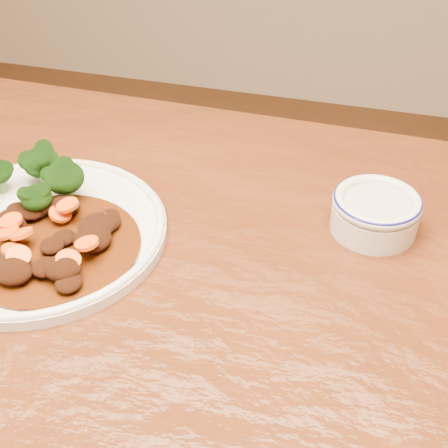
# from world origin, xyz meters

# --- Properties ---
(dining_table) EXTENTS (1.52, 0.93, 0.75)m
(dining_table) POSITION_xyz_m (0.00, 0.00, 0.67)
(dining_table) COLOR #57240F
(dining_table) RESTS_ON ground
(dinner_plate) EXTENTS (0.30, 0.30, 0.02)m
(dinner_plate) POSITION_xyz_m (-0.17, 0.09, 0.76)
(dinner_plate) COLOR white
(dinner_plate) RESTS_ON dining_table
(broccoli_florets) EXTENTS (0.14, 0.11, 0.05)m
(broccoli_florets) POSITION_xyz_m (-0.20, 0.14, 0.79)
(broccoli_florets) COLOR #60924B
(broccoli_florets) RESTS_ON dinner_plate
(mince_stew) EXTENTS (0.20, 0.20, 0.03)m
(mince_stew) POSITION_xyz_m (-0.13, 0.06, 0.77)
(mince_stew) COLOR #4B1F08
(mince_stew) RESTS_ON dinner_plate
(dip_bowl) EXTENTS (0.10, 0.10, 0.05)m
(dip_bowl) POSITION_xyz_m (0.21, 0.21, 0.78)
(dip_bowl) COLOR silver
(dip_bowl) RESTS_ON dining_table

